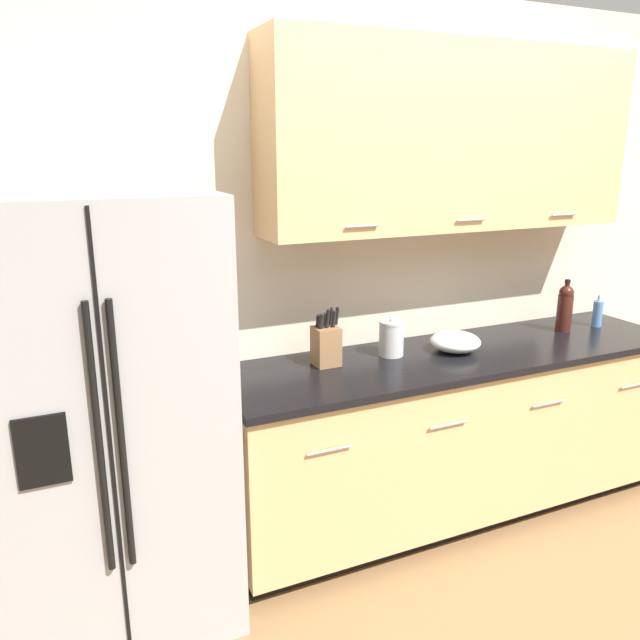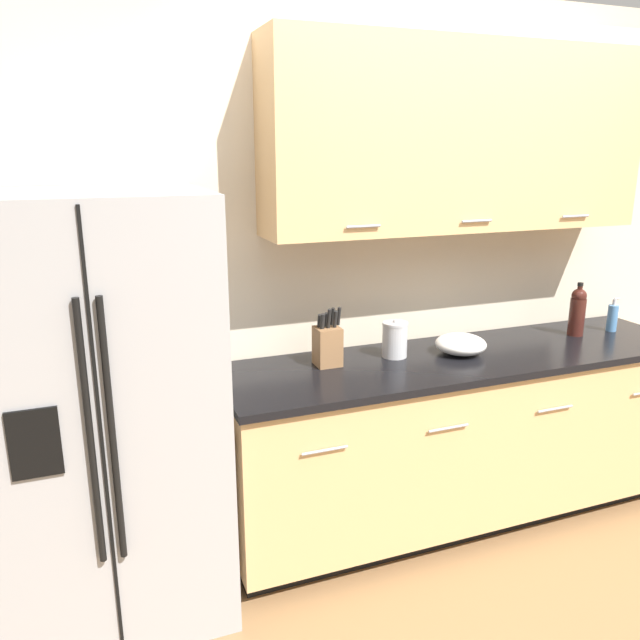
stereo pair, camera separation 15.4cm
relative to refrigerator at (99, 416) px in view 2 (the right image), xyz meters
The scene contains 9 objects.
ground_plane 2.13m from the refrigerator, 25.31° to the right, with size 14.00×14.00×0.00m, color olive.
wall_back 1.88m from the refrigerator, 11.01° to the left, with size 10.00×0.39×2.60m.
counter_unit 1.77m from the refrigerator, ahead, with size 2.47×0.64×0.90m.
refrigerator is the anchor object (origin of this frame).
knife_block 1.04m from the refrigerator, ahead, with size 0.13×0.11×0.28m.
wine_bottle 2.47m from the refrigerator, ahead, with size 0.08×0.08×0.29m.
soap_dispenser 2.71m from the refrigerator, ahead, with size 0.06×0.05×0.19m.
steel_canister 1.38m from the refrigerator, ahead, with size 0.13×0.13×0.19m.
mixing_bowl 1.70m from the refrigerator, ahead, with size 0.25×0.25×0.10m.
Camera 2 is at (-1.75, -1.59, 1.88)m, focal length 35.00 mm.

